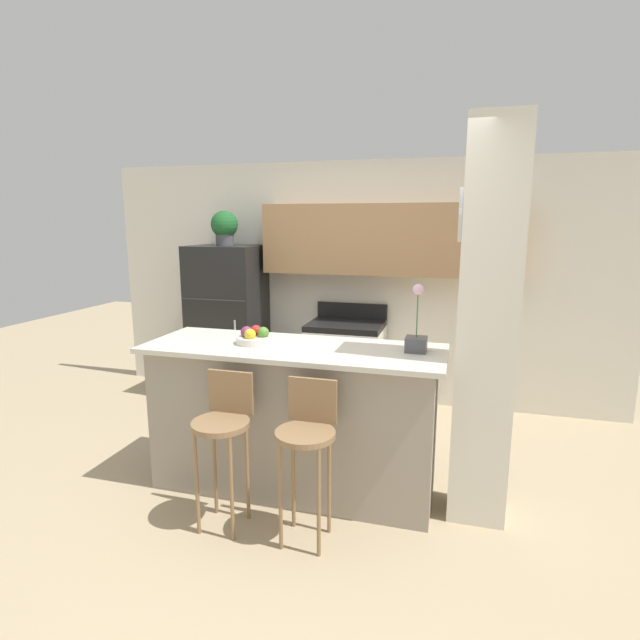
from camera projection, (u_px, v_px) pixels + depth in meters
ground_plane at (294, 486)px, 3.71m from camera, size 14.00×14.00×0.00m
wall_back at (366, 266)px, 5.23m from camera, size 5.60×0.38×2.55m
pillar_right at (486, 327)px, 3.12m from camera, size 0.38×0.33×2.55m
counter_bar at (294, 417)px, 3.61m from camera, size 2.12×0.75×1.07m
refrigerator at (228, 323)px, 5.46m from camera, size 0.74×0.65×1.68m
stove_range at (346, 365)px, 5.20m from camera, size 0.76×0.62×1.07m
bar_stool_left at (224, 426)px, 3.13m from camera, size 0.36×0.36×1.00m
bar_stool_right at (307, 436)px, 2.99m from camera, size 0.36×0.36×1.00m
potted_plant_on_fridge at (225, 227)px, 5.26m from camera, size 0.28×0.28×0.36m
orchid_vase at (416, 336)px, 3.34m from camera, size 0.14×0.14×0.46m
fruit_bowl at (255, 337)px, 3.58m from camera, size 0.27×0.27×0.12m
trash_bin at (272, 390)px, 5.23m from camera, size 0.28×0.28×0.38m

